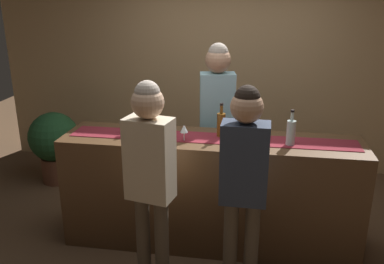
{
  "coord_description": "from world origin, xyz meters",
  "views": [
    {
      "loc": [
        0.38,
        -3.37,
        2.24
      ],
      "look_at": [
        -0.17,
        0.0,
        1.07
      ],
      "focal_mm": 38.89,
      "sensor_mm": 36.0,
      "label": 1
    }
  ],
  "objects": [
    {
      "name": "customer_browsing",
      "position": [
        -0.37,
        -0.68,
        1.02
      ],
      "size": [
        0.37,
        0.27,
        1.66
      ],
      "rotation": [
        0.0,
        0.0,
        -0.21
      ],
      "color": "brown",
      "rests_on": "ground"
    },
    {
      "name": "customer_sipping",
      "position": [
        0.31,
        -0.61,
        1.01
      ],
      "size": [
        0.34,
        0.23,
        1.64
      ],
      "rotation": [
        0.0,
        0.0,
        -0.02
      ],
      "color": "brown",
      "rests_on": "ground"
    },
    {
      "name": "counter_runner_cloth",
      "position": [
        0.0,
        0.0,
        1.03
      ],
      "size": [
        2.49,
        0.28,
        0.01
      ],
      "primitive_type": "cube",
      "color": "maroon",
      "rests_on": "bar_counter"
    },
    {
      "name": "bartender",
      "position": [
        -0.01,
        0.58,
        1.11
      ],
      "size": [
        0.37,
        0.25,
        1.77
      ],
      "rotation": [
        0.0,
        0.0,
        3.31
      ],
      "color": "#26262B",
      "rests_on": "ground"
    },
    {
      "name": "back_wall",
      "position": [
        0.0,
        1.9,
        1.45
      ],
      "size": [
        6.0,
        0.12,
        2.9
      ],
      "primitive_type": "cube",
      "color": "tan",
      "rests_on": "ground"
    },
    {
      "name": "wine_glass_mid_counter",
      "position": [
        -0.76,
        -0.04,
        1.13
      ],
      "size": [
        0.07,
        0.07,
        0.14
      ],
      "color": "silver",
      "rests_on": "bar_counter"
    },
    {
      "name": "wine_glass_near_customer",
      "position": [
        -0.22,
        -0.1,
        1.13
      ],
      "size": [
        0.07,
        0.07,
        0.14
      ],
      "color": "silver",
      "rests_on": "bar_counter"
    },
    {
      "name": "potted_plant_tall",
      "position": [
        -2.01,
        1.0,
        0.5
      ],
      "size": [
        0.6,
        0.6,
        0.87
      ],
      "color": "brown",
      "rests_on": "ground"
    },
    {
      "name": "bar_counter",
      "position": [
        0.0,
        0.0,
        0.51
      ],
      "size": [
        2.62,
        0.6,
        1.02
      ],
      "primitive_type": "cube",
      "color": "#543821",
      "rests_on": "ground"
    },
    {
      "name": "ground_plane",
      "position": [
        0.0,
        0.0,
        0.0
      ],
      "size": [
        10.0,
        10.0,
        0.0
      ],
      "primitive_type": "plane",
      "color": "brown"
    },
    {
      "name": "wine_bottle_clear",
      "position": [
        0.67,
        -0.06,
        1.14
      ],
      "size": [
        0.07,
        0.07,
        0.3
      ],
      "color": "#B2C6C1",
      "rests_on": "bar_counter"
    },
    {
      "name": "wine_bottle_amber",
      "position": [
        0.08,
        0.06,
        1.14
      ],
      "size": [
        0.07,
        0.07,
        0.3
      ],
      "color": "brown",
      "rests_on": "bar_counter"
    }
  ]
}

